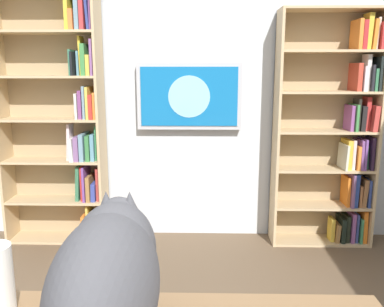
{
  "coord_description": "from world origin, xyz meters",
  "views": [
    {
      "loc": [
        -0.12,
        1.44,
        1.51
      ],
      "look_at": [
        -0.06,
        -1.02,
        1.01
      ],
      "focal_mm": 38.28,
      "sensor_mm": 36.0,
      "label": 1
    }
  ],
  "objects": [
    {
      "name": "cat",
      "position": [
        0.13,
        0.43,
        0.97
      ],
      "size": [
        0.3,
        0.7,
        0.4
      ],
      "color": "#4C4C51",
      "rests_on": "desk"
    },
    {
      "name": "bookshelf_right",
      "position": [
        1.06,
        -2.06,
        1.08
      ],
      "size": [
        0.88,
        0.28,
        2.19
      ],
      "color": "tan",
      "rests_on": "ground"
    },
    {
      "name": "wall_back",
      "position": [
        0.0,
        -2.23,
        1.35
      ],
      "size": [
        4.52,
        0.06,
        2.7
      ],
      "primitive_type": "cube",
      "color": "silver",
      "rests_on": "ground"
    },
    {
      "name": "wall_mounted_tv",
      "position": [
        -0.01,
        -2.15,
        1.29
      ],
      "size": [
        0.91,
        0.07,
        0.58
      ],
      "color": "#B7B7BC"
    },
    {
      "name": "bookshelf_left",
      "position": [
        -1.29,
        -2.06,
        0.97
      ],
      "size": [
        0.85,
        0.28,
        2.0
      ],
      "color": "tan",
      "rests_on": "ground"
    }
  ]
}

